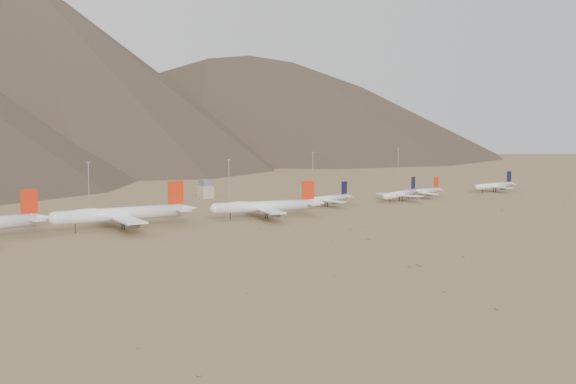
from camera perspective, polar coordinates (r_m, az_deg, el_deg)
ground at (r=399.13m, az=-0.97°, el=-2.32°), size 3000.00×3000.00×0.00m
widebody_centre at (r=389.37m, az=-11.80°, el=-1.53°), size 73.83×57.16×21.96m
widebody_east at (r=418.88m, az=-1.65°, el=-1.01°), size 62.59×49.43×19.02m
narrowbody_a at (r=469.75m, az=2.77°, el=-0.50°), size 42.19×30.61×13.96m
narrowbody_b at (r=501.78m, az=8.05°, el=-0.13°), size 41.58×30.82×14.11m
narrowbody_c at (r=521.75m, az=9.48°, el=0.04°), size 38.59×27.63×12.73m
narrowbody_d at (r=569.43m, az=14.51°, el=0.45°), size 41.12×29.32×13.57m
control_tower at (r=515.04m, az=-5.89°, el=0.14°), size 8.00×8.00×12.00m
mast_west at (r=492.73m, az=-13.99°, el=0.77°), size 2.00×0.60×25.70m
mast_centre at (r=503.55m, az=-4.23°, el=1.04°), size 2.00×0.60×25.70m
mast_east at (r=584.16m, az=1.76°, el=1.74°), size 2.00×0.60×25.70m
mast_far_east at (r=632.68m, az=7.83°, el=2.02°), size 2.00×0.60×25.70m
desert_scrub at (r=335.42m, az=12.68°, el=-4.01°), size 429.96×177.52×0.90m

